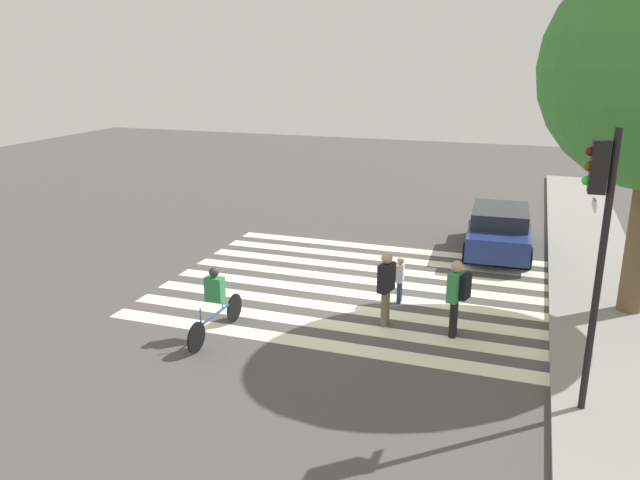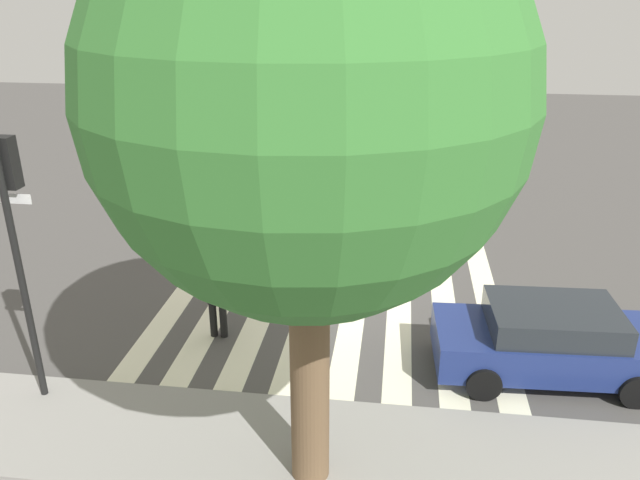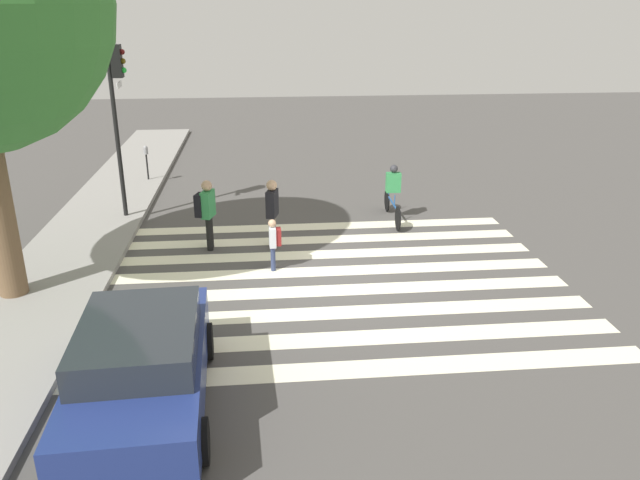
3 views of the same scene
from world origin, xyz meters
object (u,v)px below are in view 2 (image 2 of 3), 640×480
at_px(pedestrian_adult_tall_backpack, 239,263).
at_px(pedestrian_adult_blue_shirt, 216,294).
at_px(cyclist_near_curb, 207,214).
at_px(car_parked_silver_sedan, 550,340).
at_px(pedestrian_adult_yellow_jacket, 299,278).
at_px(traffic_light, 14,217).
at_px(street_tree, 308,100).

distance_m(pedestrian_adult_tall_backpack, pedestrian_adult_blue_shirt, 1.62).
bearing_deg(cyclist_near_curb, car_parked_silver_sedan, 147.84).
bearing_deg(pedestrian_adult_tall_backpack, pedestrian_adult_blue_shirt, -77.61).
bearing_deg(car_parked_silver_sedan, cyclist_near_curb, -36.00).
xyz_separation_m(pedestrian_adult_tall_backpack, pedestrian_adult_blue_shirt, (0.07, 1.62, 0.04)).
relative_size(pedestrian_adult_yellow_jacket, cyclist_near_curb, 0.51).
bearing_deg(pedestrian_adult_yellow_jacket, traffic_light, 43.28).
xyz_separation_m(street_tree, pedestrian_adult_tall_backpack, (2.45, -5.44, -4.74)).
bearing_deg(car_parked_silver_sedan, street_tree, 36.51).
bearing_deg(pedestrian_adult_tall_backpack, car_parked_silver_sedan, -2.95).
bearing_deg(pedestrian_adult_blue_shirt, cyclist_near_curb, 125.13).
bearing_deg(pedestrian_adult_blue_shirt, car_parked_silver_sedan, 11.74).
height_order(street_tree, pedestrian_adult_tall_backpack, street_tree).
relative_size(traffic_light, pedestrian_adult_yellow_jacket, 4.09).
distance_m(traffic_light, cyclist_near_curb, 7.92).
distance_m(pedestrian_adult_yellow_jacket, cyclist_near_curb, 4.71).
relative_size(pedestrian_adult_tall_backpack, pedestrian_adult_blue_shirt, 1.00).
bearing_deg(pedestrian_adult_blue_shirt, pedestrian_adult_yellow_jacket, 63.40).
height_order(pedestrian_adult_yellow_jacket, pedestrian_adult_blue_shirt, pedestrian_adult_blue_shirt).
xyz_separation_m(street_tree, cyclist_near_curb, (4.27, -8.86, -4.87)).
xyz_separation_m(pedestrian_adult_yellow_jacket, cyclist_near_curb, (3.23, -3.43, 0.15)).
relative_size(pedestrian_adult_yellow_jacket, pedestrian_adult_blue_shirt, 0.69).
bearing_deg(traffic_light, car_parked_silver_sedan, -168.28).
height_order(street_tree, cyclist_near_curb, street_tree).
relative_size(street_tree, car_parked_silver_sedan, 1.92).
bearing_deg(street_tree, cyclist_near_curb, -64.26).
bearing_deg(street_tree, pedestrian_adult_blue_shirt, -56.58).
relative_size(pedestrian_adult_blue_shirt, cyclist_near_curb, 0.74).
bearing_deg(street_tree, car_parked_silver_sedan, -140.92).
distance_m(traffic_light, street_tree, 5.70).
xyz_separation_m(traffic_light, car_parked_silver_sedan, (-9.15, -1.90, -2.74)).
relative_size(pedestrian_adult_tall_backpack, car_parked_silver_sedan, 0.40).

